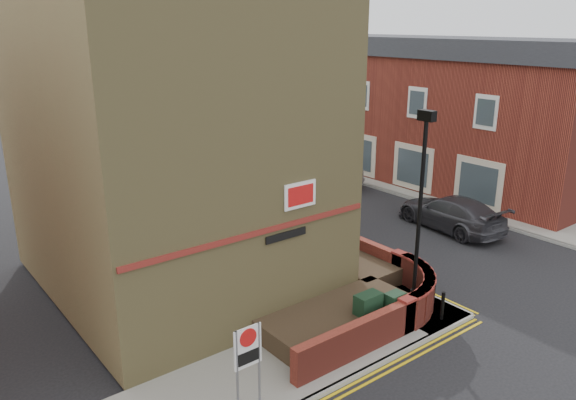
# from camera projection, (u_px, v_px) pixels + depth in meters

# --- Properties ---
(ground) EXTENTS (120.00, 120.00, 0.00)m
(ground) POSITION_uv_depth(u_px,v_px,m) (408.00, 351.00, 15.65)
(ground) COLOR black
(ground) RESTS_ON ground
(pavement_corner) EXTENTS (13.00, 3.00, 0.12)m
(pavement_corner) POSITION_uv_depth(u_px,v_px,m) (275.00, 369.00, 14.71)
(pavement_corner) COLOR gray
(pavement_corner) RESTS_ON ground
(pavement_main) EXTENTS (2.00, 32.00, 0.12)m
(pavement_main) POSITION_uv_depth(u_px,v_px,m) (192.00, 199.00, 28.82)
(pavement_main) COLOR gray
(pavement_main) RESTS_ON ground
(pavement_far) EXTENTS (4.00, 40.00, 0.12)m
(pavement_far) POSITION_uv_depth(u_px,v_px,m) (383.00, 177.00, 33.02)
(pavement_far) COLOR gray
(pavement_far) RESTS_ON ground
(kerb_side) EXTENTS (13.00, 0.15, 0.12)m
(kerb_side) POSITION_uv_depth(u_px,v_px,m) (312.00, 398.00, 13.58)
(kerb_side) COLOR gray
(kerb_side) RESTS_ON ground
(kerb_main_near) EXTENTS (0.15, 32.00, 0.12)m
(kerb_main_near) POSITION_uv_depth(u_px,v_px,m) (209.00, 196.00, 29.41)
(kerb_main_near) COLOR gray
(kerb_main_near) RESTS_ON ground
(kerb_main_far) EXTENTS (0.15, 40.00, 0.12)m
(kerb_main_far) POSITION_uv_depth(u_px,v_px,m) (359.00, 182.00, 31.85)
(kerb_main_far) COLOR gray
(kerb_main_far) RESTS_ON ground
(yellow_lines_main) EXTENTS (0.28, 32.00, 0.01)m
(yellow_lines_main) POSITION_uv_depth(u_px,v_px,m) (213.00, 196.00, 29.57)
(yellow_lines_main) COLOR gold
(yellow_lines_main) RESTS_ON ground
(corner_building) EXTENTS (8.95, 10.40, 13.60)m
(corner_building) POSITION_uv_depth(u_px,v_px,m) (170.00, 104.00, 18.11)
(corner_building) COLOR olive
(corner_building) RESTS_ON ground
(garden_wall) EXTENTS (6.80, 6.00, 1.20)m
(garden_wall) POSITION_uv_depth(u_px,v_px,m) (346.00, 315.00, 17.53)
(garden_wall) COLOR maroon
(garden_wall) RESTS_ON ground
(lamppost) EXTENTS (0.25, 0.50, 6.30)m
(lamppost) POSITION_uv_depth(u_px,v_px,m) (419.00, 215.00, 16.48)
(lamppost) COLOR black
(lamppost) RESTS_ON pavement_corner
(utility_cabinet_large) EXTENTS (0.80, 0.45, 1.20)m
(utility_cabinet_large) POSITION_uv_depth(u_px,v_px,m) (368.00, 313.00, 16.23)
(utility_cabinet_large) COLOR black
(utility_cabinet_large) RESTS_ON pavement_corner
(utility_cabinet_small) EXTENTS (0.55, 0.40, 1.10)m
(utility_cabinet_small) POSITION_uv_depth(u_px,v_px,m) (394.00, 310.00, 16.49)
(utility_cabinet_small) COLOR black
(utility_cabinet_small) RESTS_ON pavement_corner
(bollard_near) EXTENTS (0.11, 0.11, 0.90)m
(bollard_near) POSITION_uv_depth(u_px,v_px,m) (442.00, 306.00, 16.95)
(bollard_near) COLOR black
(bollard_near) RESTS_ON pavement_corner
(bollard_far) EXTENTS (0.11, 0.11, 0.90)m
(bollard_far) POSITION_uv_depth(u_px,v_px,m) (434.00, 291.00, 17.90)
(bollard_far) COLOR black
(bollard_far) RESTS_ON pavement_corner
(zone_sign) EXTENTS (0.72, 0.07, 2.20)m
(zone_sign) POSITION_uv_depth(u_px,v_px,m) (248.00, 354.00, 12.59)
(zone_sign) COLOR slate
(zone_sign) RESTS_ON pavement_corner
(far_terrace) EXTENTS (5.40, 30.40, 8.00)m
(far_terrace) POSITION_uv_depth(u_px,v_px,m) (356.00, 100.00, 35.70)
(far_terrace) COLOR maroon
(far_terrace) RESTS_ON ground
(far_terrace_cream) EXTENTS (5.40, 12.40, 8.00)m
(far_terrace_cream) POSITION_uv_depth(u_px,v_px,m) (194.00, 76.00, 51.47)
(far_terrace_cream) COLOR beige
(far_terrace_cream) RESTS_ON ground
(tree_near) EXTENTS (3.64, 3.65, 6.70)m
(tree_near) POSITION_uv_depth(u_px,v_px,m) (208.00, 114.00, 25.95)
(tree_near) COLOR #382B1E
(tree_near) RESTS_ON pavement_main
(tree_mid) EXTENTS (4.03, 4.03, 7.42)m
(tree_mid) POSITION_uv_depth(u_px,v_px,m) (136.00, 88.00, 31.81)
(tree_mid) COLOR #382B1E
(tree_mid) RESTS_ON pavement_main
(tree_far) EXTENTS (3.81, 3.81, 7.00)m
(tree_far) POSITION_uv_depth(u_px,v_px,m) (87.00, 82.00, 37.90)
(tree_far) COLOR #382B1E
(tree_far) RESTS_ON pavement_main
(traffic_light_assembly) EXTENTS (0.20, 0.16, 4.20)m
(traffic_light_assembly) POSITION_uv_depth(u_px,v_px,m) (125.00, 122.00, 34.99)
(traffic_light_assembly) COLOR black
(traffic_light_assembly) RESTS_ON pavement_main
(silver_car_near) EXTENTS (2.51, 3.98, 1.24)m
(silver_car_near) POSITION_uv_depth(u_px,v_px,m) (283.00, 201.00, 26.71)
(silver_car_near) COLOR gray
(silver_car_near) RESTS_ON ground
(red_car_main) EXTENTS (3.51, 4.90, 1.24)m
(red_car_main) POSITION_uv_depth(u_px,v_px,m) (174.00, 164.00, 33.55)
(red_car_main) COLOR maroon
(red_car_main) RESTS_ON ground
(grey_car_far) EXTENTS (2.62, 5.33, 1.49)m
(grey_car_far) POSITION_uv_depth(u_px,v_px,m) (451.00, 213.00, 24.69)
(grey_car_far) COLOR #323137
(grey_car_far) RESTS_ON ground
(silver_car_far) EXTENTS (3.34, 4.83, 1.53)m
(silver_car_far) POSITION_uv_depth(u_px,v_px,m) (323.00, 172.00, 31.33)
(silver_car_far) COLOR #A5A6AC
(silver_car_far) RESTS_ON ground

